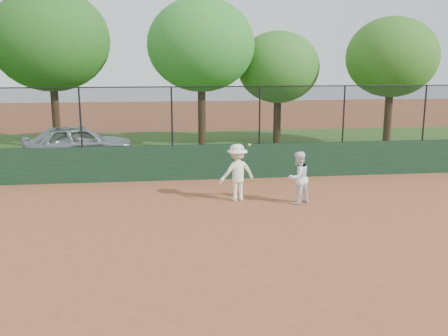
{
  "coord_description": "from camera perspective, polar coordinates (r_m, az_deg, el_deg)",
  "views": [
    {
      "loc": [
        -0.8,
        -10.83,
        4.04
      ],
      "look_at": [
        0.8,
        2.2,
        1.2
      ],
      "focal_mm": 40.0,
      "sensor_mm": 36.0,
      "label": 1
    }
  ],
  "objects": [
    {
      "name": "fence_assembly",
      "position": [
        16.94,
        -4.38,
        6.06
      ],
      "size": [
        26.0,
        0.06,
        2.0
      ],
      "color": "black",
      "rests_on": "back_wall"
    },
    {
      "name": "tree_4",
      "position": [
        24.73,
        18.65,
        11.88
      ],
      "size": [
        4.25,
        3.86,
        6.02
      ],
      "color": "#432C18",
      "rests_on": "ground"
    },
    {
      "name": "player_main",
      "position": [
        14.56,
        1.51,
        -0.51
      ],
      "size": [
        1.21,
        0.89,
        1.73
      ],
      "color": "white",
      "rests_on": "ground"
    },
    {
      "name": "tree_1",
      "position": [
        24.36,
        -19.22,
        13.6
      ],
      "size": [
        5.29,
        4.81,
        7.21
      ],
      "color": "#442D17",
      "rests_on": "ground"
    },
    {
      "name": "player_second",
      "position": [
        14.4,
        8.47,
        -1.1
      ],
      "size": [
        0.92,
        0.86,
        1.52
      ],
      "primitive_type": "imported",
      "rotation": [
        0.0,
        0.0,
        3.66
      ],
      "color": "white",
      "rests_on": "ground"
    },
    {
      "name": "tree_2",
      "position": [
        22.67,
        -2.63,
        13.84
      ],
      "size": [
        4.77,
        4.34,
        6.77
      ],
      "color": "#422C17",
      "rests_on": "ground"
    },
    {
      "name": "parked_car",
      "position": [
        21.26,
        -16.31,
        2.81
      ],
      "size": [
        4.73,
        3.01,
        1.5
      ],
      "primitive_type": "imported",
      "rotation": [
        0.0,
        0.0,
        1.88
      ],
      "color": "silver",
      "rests_on": "ground"
    },
    {
      "name": "ground",
      "position": [
        11.59,
        -2.63,
        -8.21
      ],
      "size": [
        80.0,
        80.0,
        0.0
      ],
      "primitive_type": "plane",
      "color": "#9C5432",
      "rests_on": "ground"
    },
    {
      "name": "back_wall",
      "position": [
        17.2,
        -4.19,
        0.63
      ],
      "size": [
        26.0,
        0.2,
        1.2
      ],
      "primitive_type": "cube",
      "color": "#193721",
      "rests_on": "ground"
    },
    {
      "name": "grass_strip",
      "position": [
        23.2,
        -4.92,
        2.13
      ],
      "size": [
        36.0,
        12.0,
        0.01
      ],
      "primitive_type": "cube",
      "color": "#305A1C",
      "rests_on": "ground"
    },
    {
      "name": "tree_3",
      "position": [
        24.11,
        6.22,
        11.35
      ],
      "size": [
        3.89,
        3.54,
        5.41
      ],
      "color": "#3D2714",
      "rests_on": "ground"
    }
  ]
}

